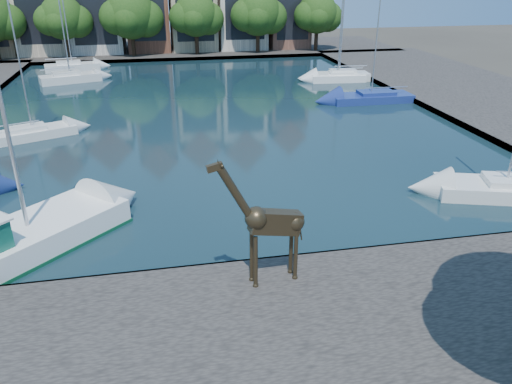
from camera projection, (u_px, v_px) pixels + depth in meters
The scene contains 17 objects.
ground at pixel (262, 268), 19.35m from camera, with size 160.00×160.00×0.00m, color #38332B.
water_basin at pixel (202, 110), 40.81m from camera, with size 38.00×50.00×0.08m, color black.
far_quay at pixel (180, 50), 69.36m from camera, with size 60.00×16.00×0.50m, color #46423D.
right_quay at pixel (478, 94), 45.16m from camera, with size 14.00×52.00×0.50m, color #46423D.
far_tree_west at pixel (63, 19), 59.99m from camera, with size 6.76×5.20×7.36m.
far_tree_mid_west at pixel (131, 16), 61.32m from camera, with size 7.80×6.00×8.00m.
far_tree_mid_east at pixel (196, 16), 62.80m from camera, with size 7.02×5.40×7.52m.
far_tree_east at pixel (259, 14), 64.18m from camera, with size 7.54×5.80×7.84m.
far_tree_far_east at pixel (318, 15), 65.66m from camera, with size 6.76×5.20×7.36m.
giraffe_statue at pixel (268, 223), 16.80m from camera, with size 3.30×0.83×4.71m.
sailboat_left_c at pixel (33, 131), 33.84m from camera, with size 5.82×4.00×9.17m.
sailboat_left_d at pixel (70, 76), 50.37m from camera, with size 6.18×3.82×8.89m.
sailboat_left_e at pixel (72, 65), 56.20m from camera, with size 6.16×3.19×11.04m.
sailboat_right_a at pixel (506, 186), 25.04m from camera, with size 7.05×4.25×10.18m.
sailboat_right_b at pixel (371, 96), 43.05m from camera, with size 7.06×2.49×9.36m.
sailboat_right_c at pixel (338, 76), 50.75m from camera, with size 5.62×2.36×9.75m.
sailboat_right_d at pixel (339, 75), 51.18m from camera, with size 6.21×2.71×8.76m.
Camera 1 is at (-3.43, -16.08, 10.64)m, focal length 35.00 mm.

